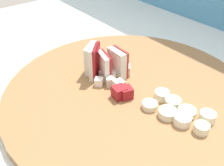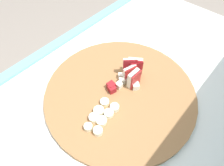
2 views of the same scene
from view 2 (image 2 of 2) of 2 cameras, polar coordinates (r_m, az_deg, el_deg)
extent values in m
cube|color=#6BB2CC|center=(0.75, -23.95, 3.77)|extent=(1.48, 0.04, 0.04)
cylinder|color=olive|center=(0.60, 2.35, -2.95)|extent=(0.45, 0.45, 0.02)
cube|color=maroon|center=(0.62, 6.54, 4.49)|extent=(0.03, 0.04, 0.06)
cube|color=beige|center=(0.63, 6.58, 5.02)|extent=(0.04, 0.04, 0.06)
cube|color=maroon|center=(0.62, 5.13, 4.43)|extent=(0.03, 0.03, 0.06)
cube|color=beige|center=(0.62, 5.08, 4.78)|extent=(0.04, 0.04, 0.06)
cube|color=maroon|center=(0.62, 6.92, 4.04)|extent=(0.03, 0.03, 0.05)
cube|color=#EFE5CC|center=(0.63, 6.77, 4.51)|extent=(0.04, 0.03, 0.05)
cube|color=#A32323|center=(0.61, 5.39, 2.59)|extent=(0.04, 0.02, 0.05)
cube|color=white|center=(0.61, 5.07, 2.94)|extent=(0.04, 0.02, 0.05)
cube|color=#A32323|center=(0.59, 6.77, 0.89)|extent=(0.04, 0.01, 0.05)
cube|color=#EFE5CC|center=(0.59, 6.15, 1.32)|extent=(0.04, 0.02, 0.05)
cube|color=beige|center=(0.61, 4.92, 0.69)|extent=(0.02, 0.02, 0.02)
cube|color=beige|center=(0.61, 2.90, 0.63)|extent=(0.02, 0.02, 0.02)
cube|color=maroon|center=(0.59, -0.02, -1.74)|extent=(0.03, 0.03, 0.02)
cube|color=white|center=(0.62, 2.47, 2.11)|extent=(0.02, 0.02, 0.01)
cube|color=beige|center=(0.60, 2.02, -0.62)|extent=(0.02, 0.02, 0.02)
cube|color=#EFE5CC|center=(0.60, 6.52, -0.67)|extent=(0.03, 0.03, 0.02)
cube|color=maroon|center=(0.59, -0.23, -0.82)|extent=(0.02, 0.02, 0.02)
cube|color=white|center=(0.62, 4.96, 1.81)|extent=(0.02, 0.02, 0.02)
cylinder|color=beige|center=(0.57, -2.12, -5.47)|extent=(0.03, 0.03, 0.01)
cylinder|color=beige|center=(0.55, -3.80, -7.94)|extent=(0.03, 0.03, 0.01)
cylinder|color=white|center=(0.54, -5.23, -9.90)|extent=(0.03, 0.03, 0.01)
cylinder|color=beige|center=(0.53, -6.82, -12.42)|extent=(0.02, 0.02, 0.01)
cylinder|color=#F4EAC6|center=(0.56, 0.37, -6.75)|extent=(0.03, 0.03, 0.01)
cylinder|color=#F4EAC6|center=(0.55, -0.75, -8.85)|extent=(0.03, 0.03, 0.01)
cylinder|color=beige|center=(0.54, -2.85, -10.88)|extent=(0.03, 0.03, 0.01)
cylinder|color=#F4EAC6|center=(0.53, -4.05, -13.58)|extent=(0.02, 0.02, 0.02)
camera|label=1|loc=(0.51, -45.11, 13.69)|focal=41.49mm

